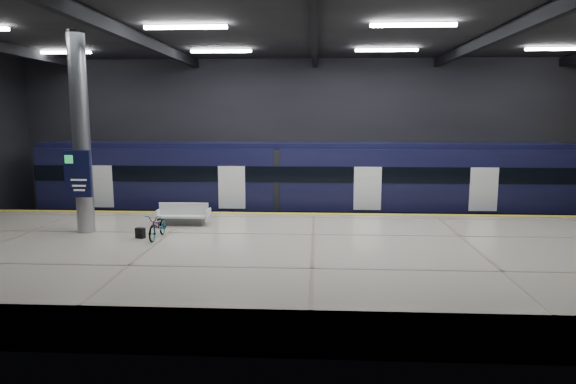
{
  "coord_description": "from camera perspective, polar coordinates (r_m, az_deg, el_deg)",
  "views": [
    {
      "loc": [
        0.09,
        -18.31,
        5.14
      ],
      "look_at": [
        -1.0,
        1.5,
        2.2
      ],
      "focal_mm": 32.0,
      "sensor_mm": 36.0,
      "label": 1
    }
  ],
  "objects": [
    {
      "name": "ground",
      "position": [
        19.02,
        2.79,
        -7.26
      ],
      "size": [
        30.0,
        30.0,
        0.0
      ],
      "primitive_type": "plane",
      "color": "black",
      "rests_on": "ground"
    },
    {
      "name": "room_shell",
      "position": [
        18.33,
        2.91,
        10.23
      ],
      "size": [
        30.1,
        16.1,
        8.05
      ],
      "color": "black",
      "rests_on": "ground"
    },
    {
      "name": "platform",
      "position": [
        16.47,
        2.74,
        -7.77
      ],
      "size": [
        30.0,
        11.0,
        1.1
      ],
      "primitive_type": "cube",
      "color": "#BFB2A1",
      "rests_on": "ground"
    },
    {
      "name": "safety_strip",
      "position": [
        21.45,
        2.86,
        -2.42
      ],
      "size": [
        30.0,
        0.4,
        0.01
      ],
      "primitive_type": "cube",
      "color": "gold",
      "rests_on": "platform"
    },
    {
      "name": "rails",
      "position": [
        24.35,
        2.87,
        -3.58
      ],
      "size": [
        30.0,
        1.52,
        0.16
      ],
      "color": "gray",
      "rests_on": "ground"
    },
    {
      "name": "train",
      "position": [
        24.03,
        5.64,
        1.02
      ],
      "size": [
        29.4,
        2.84,
        3.79
      ],
      "color": "black",
      "rests_on": "ground"
    },
    {
      "name": "bench",
      "position": [
        19.62,
        -11.48,
        -2.74
      ],
      "size": [
        1.91,
        0.8,
        0.84
      ],
      "rotation": [
        0.0,
        0.0,
        -0.01
      ],
      "color": "#595B60",
      "rests_on": "platform"
    },
    {
      "name": "bicycle",
      "position": [
        17.63,
        -14.27,
        -3.68
      ],
      "size": [
        0.58,
        1.61,
        0.84
      ],
      "primitive_type": "imported",
      "rotation": [
        0.0,
        0.0,
        -0.01
      ],
      "color": "#99999E",
      "rests_on": "platform"
    },
    {
      "name": "pannier_bag",
      "position": [
        17.87,
        -16.09,
        -4.4
      ],
      "size": [
        0.34,
        0.27,
        0.35
      ],
      "primitive_type": "cube",
      "rotation": [
        0.0,
        0.0,
        -0.33
      ],
      "color": "black",
      "rests_on": "platform"
    },
    {
      "name": "info_column",
      "position": [
        19.1,
        -22.03,
        5.78
      ],
      "size": [
        0.9,
        0.78,
        6.9
      ],
      "color": "#9EA0A5",
      "rests_on": "platform"
    }
  ]
}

